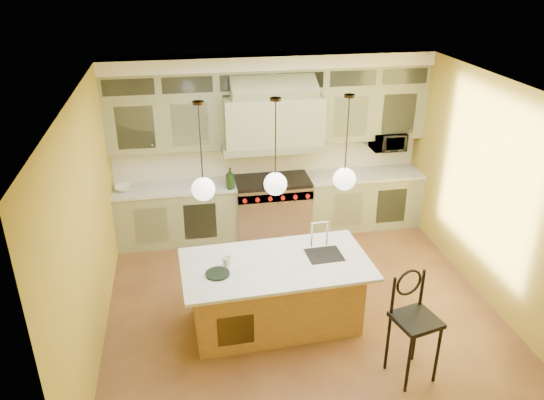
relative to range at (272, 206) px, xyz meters
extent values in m
plane|color=#59321E|center=(0.00, -2.14, -0.49)|extent=(5.00, 5.00, 0.00)
plane|color=white|center=(0.00, -2.14, 2.41)|extent=(5.00, 5.00, 0.00)
plane|color=gold|center=(0.00, 0.36, 0.96)|extent=(5.00, 0.00, 5.00)
plane|color=gold|center=(0.00, -4.64, 0.96)|extent=(5.00, 0.00, 5.00)
plane|color=gold|center=(-2.50, -2.14, 0.96)|extent=(0.00, 5.00, 5.00)
plane|color=gold|center=(2.50, -2.14, 0.96)|extent=(0.00, 5.00, 5.00)
cube|color=gray|center=(-1.55, 0.03, -0.04)|extent=(1.90, 0.65, 0.90)
cube|color=gray|center=(1.55, 0.03, -0.04)|extent=(1.90, 0.65, 0.90)
cube|color=silver|center=(-1.55, 0.03, 0.43)|extent=(1.90, 0.68, 0.04)
cube|color=silver|center=(1.55, 0.03, 0.43)|extent=(1.90, 0.68, 0.04)
cube|color=beige|center=(0.00, 0.34, 0.73)|extent=(5.00, 0.04, 0.56)
cube|color=gray|center=(-1.62, 0.18, 1.44)|extent=(1.75, 0.35, 0.85)
cube|color=gray|center=(1.62, 0.18, 1.44)|extent=(1.75, 0.35, 0.85)
cube|color=gray|center=(0.00, 0.01, 1.46)|extent=(1.50, 0.70, 0.75)
cube|color=#717858|center=(0.00, 0.01, 1.06)|extent=(1.60, 0.76, 0.10)
cube|color=#333833|center=(0.00, 0.18, 2.04)|extent=(5.00, 0.35, 0.35)
cube|color=white|center=(0.00, 0.16, 2.31)|extent=(5.00, 0.47, 0.20)
cube|color=silver|center=(0.00, 0.01, -0.04)|extent=(1.20, 0.70, 0.90)
cube|color=black|center=(0.00, 0.01, 0.44)|extent=(1.20, 0.70, 0.06)
cube|color=silver|center=(0.00, -0.31, 0.29)|extent=(1.20, 0.06, 0.14)
cube|color=#916033|center=(-0.40, -2.39, -0.05)|extent=(2.03, 1.03, 0.88)
cube|color=silver|center=(-0.40, -2.44, 0.41)|extent=(2.29, 1.29, 0.04)
cube|color=black|center=(0.21, -2.37, 0.41)|extent=(0.44, 0.40, 0.05)
cylinder|color=black|center=(0.76, -3.77, -0.12)|extent=(0.04, 0.04, 0.73)
cylinder|color=black|center=(1.13, -3.68, -0.12)|extent=(0.04, 0.04, 0.73)
cylinder|color=black|center=(0.67, -3.40, -0.12)|extent=(0.04, 0.04, 0.73)
cylinder|color=black|center=(1.04, -3.32, -0.12)|extent=(0.04, 0.04, 0.73)
cube|color=black|center=(0.90, -3.54, 0.26)|extent=(0.53, 0.53, 0.05)
torus|color=black|center=(0.86, -3.36, 0.62)|extent=(0.31, 0.10, 0.32)
imported|color=black|center=(1.95, 0.11, 0.96)|extent=(0.54, 0.37, 0.30)
imported|color=black|center=(-0.70, -0.22, 0.63)|extent=(0.15, 0.15, 0.34)
imported|color=black|center=(-0.70, 0.01, 0.56)|extent=(0.09, 0.09, 0.20)
imported|color=white|center=(-2.30, 0.01, 0.49)|extent=(0.32, 0.32, 0.08)
imported|color=silver|center=(-0.98, -2.39, 0.49)|extent=(0.12, 0.12, 0.11)
cylinder|color=#2D2319|center=(-1.20, -2.39, 2.39)|extent=(0.12, 0.12, 0.03)
cylinder|color=#2D2319|center=(-1.20, -2.39, 1.95)|extent=(0.02, 0.02, 0.93)
sphere|color=white|center=(-1.20, -2.39, 1.43)|extent=(0.26, 0.26, 0.26)
cylinder|color=#2D2319|center=(-0.40, -2.39, 2.39)|extent=(0.12, 0.12, 0.03)
cylinder|color=#2D2319|center=(-0.40, -2.39, 1.95)|extent=(0.02, 0.02, 0.93)
sphere|color=white|center=(-0.40, -2.39, 1.43)|extent=(0.26, 0.26, 0.26)
cylinder|color=#2D2319|center=(0.40, -2.39, 2.39)|extent=(0.12, 0.12, 0.03)
cylinder|color=#2D2319|center=(0.40, -2.39, 1.95)|extent=(0.02, 0.02, 0.93)
sphere|color=white|center=(0.40, -2.39, 1.43)|extent=(0.26, 0.26, 0.26)
camera|label=1|loc=(-1.40, -7.72, 3.77)|focal=35.00mm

